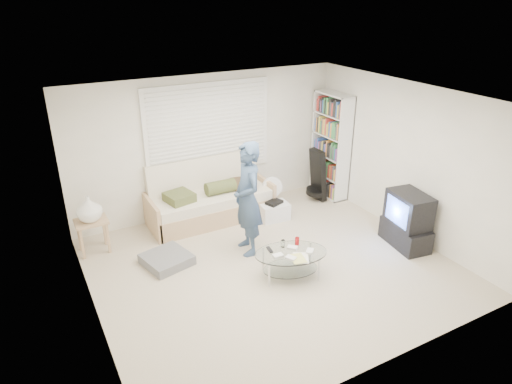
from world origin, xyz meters
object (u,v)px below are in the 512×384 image
futon_sofa (210,201)px  bookshelf (331,146)px  tv_unit (407,221)px  coffee_table (291,257)px

futon_sofa → bookshelf: size_ratio=1.08×
futon_sofa → tv_unit: size_ratio=2.44×
futon_sofa → bookshelf: bookshelf is taller
bookshelf → coffee_table: size_ratio=1.72×
futon_sofa → coffee_table: (0.29, -2.21, -0.04)m
futon_sofa → bookshelf: 2.59m
futon_sofa → tv_unit: 3.35m
bookshelf → tv_unit: bearing=-93.2°
coffee_table → bookshelf: bearing=43.1°
futon_sofa → coffee_table: 2.23m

